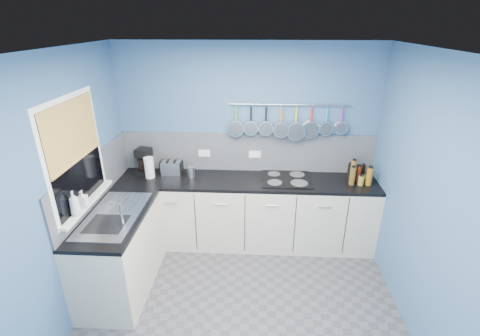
# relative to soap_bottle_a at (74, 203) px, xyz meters

# --- Properties ---
(floor) EXTENTS (3.20, 3.00, 0.02)m
(floor) POSITION_rel_soap_bottle_a_xyz_m (1.53, -0.05, -1.18)
(floor) COLOR #47474C
(floor) RESTS_ON ground
(ceiling) EXTENTS (3.20, 3.00, 0.02)m
(ceiling) POSITION_rel_soap_bottle_a_xyz_m (1.53, -0.05, 1.34)
(ceiling) COLOR white
(ceiling) RESTS_ON ground
(wall_back) EXTENTS (3.20, 0.02, 2.50)m
(wall_back) POSITION_rel_soap_bottle_a_xyz_m (1.53, 1.46, 0.08)
(wall_back) COLOR #385D87
(wall_back) RESTS_ON ground
(wall_left) EXTENTS (0.02, 3.00, 2.50)m
(wall_left) POSITION_rel_soap_bottle_a_xyz_m (-0.08, -0.05, 0.08)
(wall_left) COLOR #385D87
(wall_left) RESTS_ON ground
(wall_right) EXTENTS (0.02, 3.00, 2.50)m
(wall_right) POSITION_rel_soap_bottle_a_xyz_m (3.14, -0.05, 0.08)
(wall_right) COLOR #385D87
(wall_right) RESTS_ON ground
(backsplash_back) EXTENTS (3.20, 0.02, 0.50)m
(backsplash_back) POSITION_rel_soap_bottle_a_xyz_m (1.53, 1.44, -0.02)
(backsplash_back) COLOR gray
(backsplash_back) RESTS_ON wall_back
(backsplash_left) EXTENTS (0.02, 1.80, 0.50)m
(backsplash_left) POSITION_rel_soap_bottle_a_xyz_m (-0.06, 0.55, -0.02)
(backsplash_left) COLOR gray
(backsplash_left) RESTS_ON wall_left
(cabinet_run_back) EXTENTS (3.20, 0.60, 0.86)m
(cabinet_run_back) POSITION_rel_soap_bottle_a_xyz_m (1.53, 1.15, -0.74)
(cabinet_run_back) COLOR beige
(cabinet_run_back) RESTS_ON ground
(worktop_back) EXTENTS (3.20, 0.60, 0.04)m
(worktop_back) POSITION_rel_soap_bottle_a_xyz_m (1.53, 1.15, -0.29)
(worktop_back) COLOR black
(worktop_back) RESTS_ON cabinet_run_back
(cabinet_run_left) EXTENTS (0.60, 1.20, 0.86)m
(cabinet_run_left) POSITION_rel_soap_bottle_a_xyz_m (0.23, 0.25, -0.74)
(cabinet_run_left) COLOR beige
(cabinet_run_left) RESTS_ON ground
(worktop_left) EXTENTS (0.60, 1.20, 0.04)m
(worktop_left) POSITION_rel_soap_bottle_a_xyz_m (0.23, 0.25, -0.29)
(worktop_left) COLOR black
(worktop_left) RESTS_ON cabinet_run_left
(window_frame) EXTENTS (0.01, 1.00, 1.10)m
(window_frame) POSITION_rel_soap_bottle_a_xyz_m (-0.05, 0.25, 0.38)
(window_frame) COLOR white
(window_frame) RESTS_ON wall_left
(window_glass) EXTENTS (0.01, 0.90, 1.00)m
(window_glass) POSITION_rel_soap_bottle_a_xyz_m (-0.04, 0.25, 0.38)
(window_glass) COLOR black
(window_glass) RESTS_ON wall_left
(bamboo_blind) EXTENTS (0.01, 0.90, 0.55)m
(bamboo_blind) POSITION_rel_soap_bottle_a_xyz_m (-0.03, 0.25, 0.61)
(bamboo_blind) COLOR gold
(bamboo_blind) RESTS_ON wall_left
(window_sill) EXTENTS (0.10, 0.98, 0.03)m
(window_sill) POSITION_rel_soap_bottle_a_xyz_m (-0.02, 0.25, -0.13)
(window_sill) COLOR white
(window_sill) RESTS_ON wall_left
(sink_unit) EXTENTS (0.50, 0.95, 0.01)m
(sink_unit) POSITION_rel_soap_bottle_a_xyz_m (0.23, 0.25, -0.27)
(sink_unit) COLOR silver
(sink_unit) RESTS_ON worktop_left
(mixer_tap) EXTENTS (0.12, 0.08, 0.26)m
(mixer_tap) POSITION_rel_soap_bottle_a_xyz_m (0.39, 0.07, -0.14)
(mixer_tap) COLOR silver
(mixer_tap) RESTS_ON worktop_left
(socket_left) EXTENTS (0.15, 0.01, 0.09)m
(socket_left) POSITION_rel_soap_bottle_a_xyz_m (0.98, 1.43, -0.04)
(socket_left) COLOR white
(socket_left) RESTS_ON backsplash_back
(socket_right) EXTENTS (0.15, 0.01, 0.09)m
(socket_right) POSITION_rel_soap_bottle_a_xyz_m (1.63, 1.43, -0.04)
(socket_right) COLOR white
(socket_right) RESTS_ON backsplash_back
(pot_rail) EXTENTS (1.45, 0.02, 0.02)m
(pot_rail) POSITION_rel_soap_bottle_a_xyz_m (2.03, 1.40, 0.61)
(pot_rail) COLOR silver
(pot_rail) RESTS_ON wall_back
(soap_bottle_a) EXTENTS (0.12, 0.12, 0.24)m
(soap_bottle_a) POSITION_rel_soap_bottle_a_xyz_m (0.00, 0.00, 0.00)
(soap_bottle_a) COLOR white
(soap_bottle_a) RESTS_ON window_sill
(soap_bottle_b) EXTENTS (0.08, 0.08, 0.17)m
(soap_bottle_b) POSITION_rel_soap_bottle_a_xyz_m (0.00, 0.15, -0.03)
(soap_bottle_b) COLOR white
(soap_bottle_b) RESTS_ON window_sill
(paper_towel) EXTENTS (0.13, 0.13, 0.26)m
(paper_towel) POSITION_rel_soap_bottle_a_xyz_m (0.33, 1.16, -0.14)
(paper_towel) COLOR white
(paper_towel) RESTS_ON worktop_back
(coffee_maker) EXTENTS (0.22, 0.24, 0.33)m
(coffee_maker) POSITION_rel_soap_bottle_a_xyz_m (0.23, 1.28, -0.11)
(coffee_maker) COLOR black
(coffee_maker) RESTS_ON worktop_back
(toaster) EXTENTS (0.27, 0.18, 0.17)m
(toaster) POSITION_rel_soap_bottle_a_xyz_m (0.58, 1.28, -0.19)
(toaster) COLOR silver
(toaster) RESTS_ON worktop_back
(canister) EXTENTS (0.10, 0.10, 0.14)m
(canister) POSITION_rel_soap_bottle_a_xyz_m (0.84, 1.20, -0.20)
(canister) COLOR silver
(canister) RESTS_ON worktop_back
(hob) EXTENTS (0.60, 0.53, 0.01)m
(hob) POSITION_rel_soap_bottle_a_xyz_m (2.03, 1.19, -0.26)
(hob) COLOR black
(hob) RESTS_ON worktop_back
(pan_0) EXTENTS (0.20, 0.08, 0.39)m
(pan_0) POSITION_rel_soap_bottle_a_xyz_m (1.40, 1.39, 0.41)
(pan_0) COLOR silver
(pan_0) RESTS_ON pot_rail
(pan_1) EXTENTS (0.18, 0.09, 0.37)m
(pan_1) POSITION_rel_soap_bottle_a_xyz_m (1.58, 1.39, 0.43)
(pan_1) COLOR silver
(pan_1) RESTS_ON pot_rail
(pan_2) EXTENTS (0.18, 0.09, 0.37)m
(pan_2) POSITION_rel_soap_bottle_a_xyz_m (1.76, 1.39, 0.42)
(pan_2) COLOR silver
(pan_2) RESTS_ON pot_rail
(pan_3) EXTENTS (0.19, 0.13, 0.38)m
(pan_3) POSITION_rel_soap_bottle_a_xyz_m (1.94, 1.39, 0.42)
(pan_3) COLOR silver
(pan_3) RESTS_ON pot_rail
(pan_4) EXTENTS (0.23, 0.12, 0.42)m
(pan_4) POSITION_rel_soap_bottle_a_xyz_m (2.12, 1.39, 0.40)
(pan_4) COLOR silver
(pan_4) RESTS_ON pot_rail
(pan_5) EXTENTS (0.21, 0.07, 0.40)m
(pan_5) POSITION_rel_soap_bottle_a_xyz_m (2.30, 1.39, 0.41)
(pan_5) COLOR silver
(pan_5) RESTS_ON pot_rail
(pan_6) EXTENTS (0.17, 0.07, 0.36)m
(pan_6) POSITION_rel_soap_bottle_a_xyz_m (2.48, 1.39, 0.43)
(pan_6) COLOR silver
(pan_6) RESTS_ON pot_rail
(pan_7) EXTENTS (0.15, 0.07, 0.34)m
(pan_7) POSITION_rel_soap_bottle_a_xyz_m (2.67, 1.39, 0.44)
(pan_7) COLOR silver
(pan_7) RESTS_ON pot_rail
(condiment_0) EXTENTS (0.05, 0.05, 0.17)m
(condiment_0) POSITION_rel_soap_bottle_a_xyz_m (2.97, 1.29, -0.19)
(condiment_0) COLOR black
(condiment_0) RESTS_ON worktop_back
(condiment_1) EXTENTS (0.07, 0.07, 0.11)m
(condiment_1) POSITION_rel_soap_bottle_a_xyz_m (2.91, 1.29, -0.22)
(condiment_1) COLOR #265919
(condiment_1) RESTS_ON worktop_back
(condiment_2) EXTENTS (0.06, 0.06, 0.19)m
(condiment_2) POSITION_rel_soap_bottle_a_xyz_m (2.81, 1.27, -0.18)
(condiment_2) COLOR black
(condiment_2) RESTS_ON worktop_back
(condiment_3) EXTENTS (0.07, 0.07, 0.10)m
(condiment_3) POSITION_rel_soap_bottle_a_xyz_m (2.99, 1.16, -0.22)
(condiment_3) COLOR #3F721E
(condiment_3) RESTS_ON worktop_back
(condiment_4) EXTENTS (0.07, 0.07, 0.20)m
(condiment_4) POSITION_rel_soap_bottle_a_xyz_m (2.89, 1.18, -0.17)
(condiment_4) COLOR #4C190C
(condiment_4) RESTS_ON worktop_back
(condiment_5) EXTENTS (0.06, 0.06, 0.28)m
(condiment_5) POSITION_rel_soap_bottle_a_xyz_m (2.81, 1.17, -0.13)
(condiment_5) COLOR brown
(condiment_5) RESTS_ON worktop_back
(condiment_6) EXTENTS (0.07, 0.07, 0.22)m
(condiment_6) POSITION_rel_soap_bottle_a_xyz_m (2.99, 1.09, -0.16)
(condiment_6) COLOR #8C5914
(condiment_6) RESTS_ON worktop_back
(condiment_7) EXTENTS (0.07, 0.07, 0.12)m
(condiment_7) POSITION_rel_soap_bottle_a_xyz_m (2.90, 1.08, -0.21)
(condiment_7) COLOR olive
(condiment_7) RESTS_ON worktop_back
(condiment_8) EXTENTS (0.07, 0.07, 0.22)m
(condiment_8) POSITION_rel_soap_bottle_a_xyz_m (2.80, 1.09, -0.16)
(condiment_8) COLOR brown
(condiment_8) RESTS_ON worktop_back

